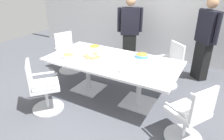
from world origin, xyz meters
name	(u,v)px	position (x,y,z in m)	size (l,w,h in m)	color
ground_plane	(112,96)	(0.00, 0.00, -0.01)	(10.00, 10.00, 0.01)	#4C4F56
back_wall	(157,6)	(0.00, 2.40, 1.40)	(8.00, 0.10, 2.80)	white
conference_table	(112,66)	(0.00, 0.00, 0.63)	(2.40, 1.20, 0.75)	white
office_chair_0	(169,67)	(0.81, 0.97, 0.41)	(0.76, 0.76, 0.91)	silver
office_chair_1	(68,54)	(-1.51, 0.51, 0.41)	(0.70, 0.70, 0.91)	silver
office_chair_2	(42,89)	(-0.81, -0.97, 0.41)	(0.76, 0.76, 0.91)	silver
office_chair_3	(190,117)	(1.50, -0.52, 0.41)	(0.74, 0.74, 0.91)	silver
person_standing_0	(130,31)	(-0.37, 1.55, 0.88)	(0.57, 0.41, 1.70)	black
person_standing_1	(205,39)	(1.35, 1.62, 0.92)	(0.50, 0.48, 1.77)	black
snack_bowl_cookies	(69,56)	(-0.75, -0.31, 0.79)	(0.22, 0.22, 0.09)	white
snack_bowl_pretzels	(142,55)	(0.42, 0.40, 0.79)	(0.25, 0.25, 0.08)	#4C9EC6
snack_bowl_chips_orange	(95,47)	(-0.60, 0.35, 0.79)	(0.23, 0.23, 0.09)	beige
donut_platter	(93,56)	(-0.38, -0.05, 0.77)	(0.35, 0.36, 0.04)	white
plate_stack	(126,70)	(0.43, -0.32, 0.78)	(0.21, 0.21, 0.05)	white
napkin_pile	(151,77)	(0.87, -0.37, 0.78)	(0.16, 0.16, 0.06)	white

